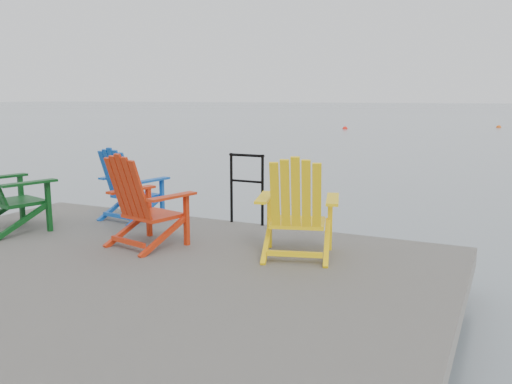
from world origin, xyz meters
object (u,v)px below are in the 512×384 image
at_px(buoy_b, 345,129).
at_px(buoy_d, 499,128).
at_px(handrail, 247,182).
at_px(chair_green, 5,187).
at_px(chair_yellow, 297,208).
at_px(chair_red, 143,201).
at_px(chair_blue, 128,184).

bearing_deg(buoy_b, buoy_d, 33.85).
height_order(handrail, chair_green, chair_green).
bearing_deg(handrail, chair_green, -145.83).
relative_size(chair_yellow, buoy_d, 3.02).
relative_size(chair_green, buoy_b, 3.12).
height_order(handrail, buoy_b, handrail).
height_order(chair_green, chair_red, chair_green).
distance_m(handrail, chair_red, 1.53).
distance_m(chair_green, buoy_b, 31.39).
relative_size(chair_blue, chair_red, 0.94).
bearing_deg(chair_red, chair_green, -160.41).
bearing_deg(chair_yellow, chair_blue, 149.80).
distance_m(chair_green, buoy_d, 37.48).
xyz_separation_m(buoy_b, buoy_d, (9.25, 6.21, 0.00)).
bearing_deg(chair_red, buoy_d, 99.83).
relative_size(handrail, chair_red, 0.90).
distance_m(handrail, buoy_b, 30.26).
height_order(chair_blue, buoy_d, chair_blue).
height_order(chair_green, buoy_d, chair_green).
distance_m(handrail, chair_blue, 1.57).
relative_size(chair_green, chair_yellow, 1.06).
bearing_deg(chair_red, buoy_b, 116.04).
distance_m(chair_green, chair_yellow, 3.55).
height_order(handrail, chair_red, chair_red).
bearing_deg(buoy_d, chair_red, -93.98).
distance_m(chair_blue, buoy_b, 30.40).
xyz_separation_m(chair_red, chair_yellow, (1.64, 0.32, 0.01)).
xyz_separation_m(chair_blue, chair_yellow, (2.61, -0.64, 0.04)).
relative_size(chair_yellow, buoy_b, 2.95).
distance_m(handrail, chair_green, 2.90).
bearing_deg(chair_blue, handrail, 26.65).
relative_size(chair_blue, buoy_b, 2.73).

